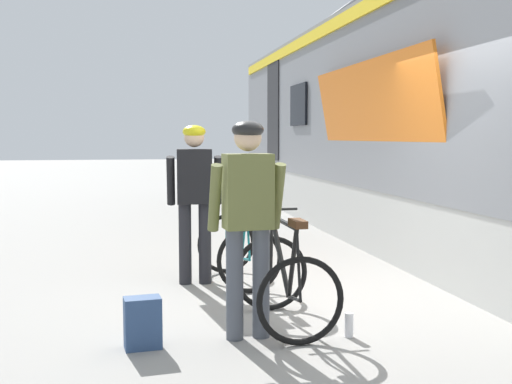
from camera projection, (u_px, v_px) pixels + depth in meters
ground_plane at (344, 304)px, 6.11m from camera, size 80.00×80.00×0.00m
cyclist_near_in_dark at (195, 189)px, 6.90m from camera, size 0.63×0.34×1.76m
cyclist_far_in_olive at (248, 209)px, 5.01m from camera, size 0.63×0.34×1.76m
bicycle_near_teal at (237, 247)px, 7.00m from camera, size 0.80×1.13×0.99m
bicycle_far_black at (284, 281)px, 5.37m from camera, size 0.72×1.08×0.99m
backpack_on_platform at (143, 323)px, 4.84m from camera, size 0.30×0.21×0.40m
water_bottle_near_the_bikes at (349, 325)px, 5.11m from camera, size 0.07×0.07×0.20m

